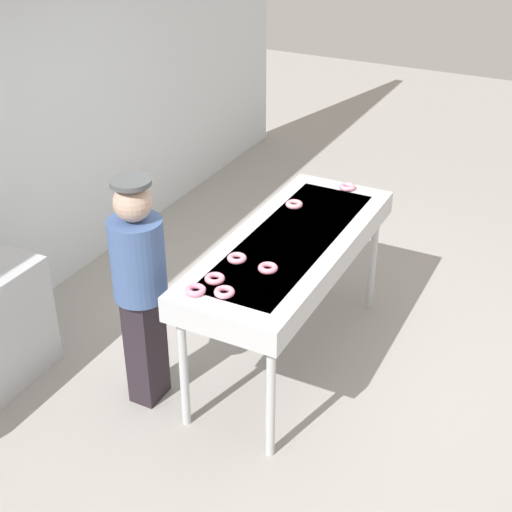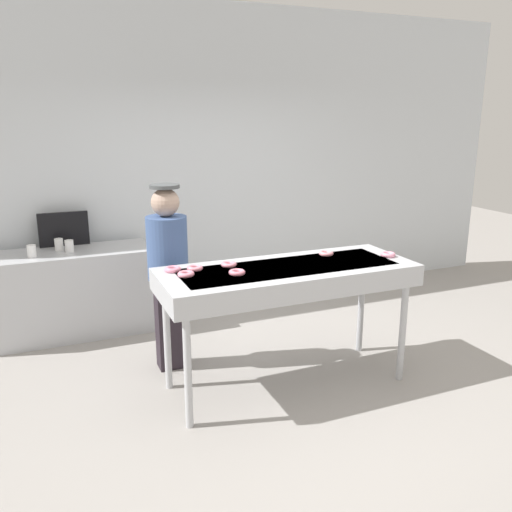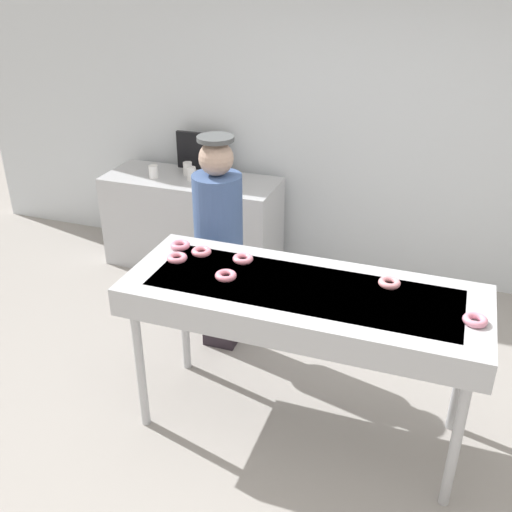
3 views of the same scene
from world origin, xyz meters
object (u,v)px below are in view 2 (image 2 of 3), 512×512
(strawberry_donut_1, at_px, (326,253))
(worker_baker, at_px, (168,266))
(fryer_conveyor, at_px, (288,278))
(paper_cup_1, at_px, (32,251))
(prep_counter, at_px, (71,293))
(strawberry_donut_6, at_px, (388,254))
(strawberry_donut_3, at_px, (195,268))
(strawberry_donut_5, at_px, (237,272))
(paper_cup_2, at_px, (69,246))
(strawberry_donut_0, at_px, (229,264))
(menu_display, at_px, (64,229))
(paper_cup_0, at_px, (59,244))
(strawberry_donut_2, at_px, (173,269))
(strawberry_donut_4, at_px, (186,274))

(strawberry_donut_1, xyz_separation_m, worker_baker, (-1.24, 0.49, -0.11))
(fryer_conveyor, distance_m, paper_cup_1, 2.50)
(prep_counter, distance_m, paper_cup_1, 0.59)
(strawberry_donut_6, bearing_deg, fryer_conveyor, 176.64)
(fryer_conveyor, height_order, strawberry_donut_3, strawberry_donut_3)
(fryer_conveyor, xyz_separation_m, strawberry_donut_5, (-0.44, -0.05, 0.11))
(prep_counter, xyz_separation_m, paper_cup_1, (-0.31, -0.10, 0.49))
(paper_cup_1, distance_m, paper_cup_2, 0.35)
(strawberry_donut_3, height_order, strawberry_donut_6, same)
(fryer_conveyor, bearing_deg, paper_cup_2, 130.75)
(strawberry_donut_1, height_order, strawberry_donut_6, same)
(fryer_conveyor, distance_m, worker_baker, 1.04)
(prep_counter, bearing_deg, strawberry_donut_1, -38.98)
(strawberry_donut_0, relative_size, worker_baker, 0.08)
(worker_baker, bearing_deg, strawberry_donut_0, 143.90)
(strawberry_donut_5, bearing_deg, fryer_conveyor, 6.17)
(strawberry_donut_5, bearing_deg, menu_display, 117.58)
(worker_baker, xyz_separation_m, paper_cup_0, (-0.80, 1.19, -0.00))
(menu_display, bearing_deg, fryer_conveyor, -53.07)
(strawberry_donut_2, relative_size, strawberry_donut_5, 1.00)
(strawberry_donut_6, distance_m, paper_cup_0, 3.15)
(paper_cup_1, bearing_deg, fryer_conveyor, -42.29)
(strawberry_donut_0, relative_size, strawberry_donut_3, 1.00)
(fryer_conveyor, height_order, menu_display, menu_display)
(strawberry_donut_4, bearing_deg, worker_baker, 89.05)
(strawberry_donut_5, distance_m, paper_cup_0, 2.23)
(paper_cup_0, bearing_deg, menu_display, 69.98)
(strawberry_donut_1, height_order, strawberry_donut_4, same)
(strawberry_donut_1, relative_size, menu_display, 0.25)
(strawberry_donut_1, distance_m, strawberry_donut_5, 0.92)
(strawberry_donut_1, relative_size, prep_counter, 0.08)
(strawberry_donut_6, bearing_deg, paper_cup_2, 143.20)
(strawberry_donut_2, distance_m, paper_cup_1, 1.77)
(strawberry_donut_3, bearing_deg, menu_display, 114.20)
(worker_baker, bearing_deg, strawberry_donut_3, 117.94)
(strawberry_donut_5, xyz_separation_m, paper_cup_1, (-1.40, 1.73, -0.11))
(strawberry_donut_2, bearing_deg, paper_cup_1, 124.03)
(strawberry_donut_1, relative_size, strawberry_donut_2, 1.00)
(strawberry_donut_3, height_order, strawberry_donut_4, same)
(strawberry_donut_4, bearing_deg, menu_display, 110.24)
(prep_counter, bearing_deg, strawberry_donut_4, -67.03)
(strawberry_donut_2, bearing_deg, strawberry_donut_1, -1.63)
(fryer_conveyor, relative_size, strawberry_donut_6, 16.35)
(strawberry_donut_1, bearing_deg, paper_cup_0, 140.52)
(strawberry_donut_2, distance_m, paper_cup_2, 1.67)
(strawberry_donut_0, xyz_separation_m, paper_cup_1, (-1.42, 1.50, -0.11))
(strawberry_donut_3, height_order, menu_display, menu_display)
(strawberry_donut_6, height_order, prep_counter, strawberry_donut_6)
(strawberry_donut_2, bearing_deg, strawberry_donut_5, -32.47)
(fryer_conveyor, height_order, strawberry_donut_5, strawberry_donut_5)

